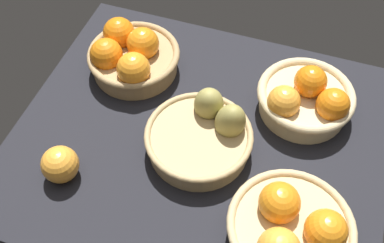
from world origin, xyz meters
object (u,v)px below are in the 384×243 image
at_px(basket_near_right, 131,56).
at_px(basket_far_left, 291,230).
at_px(basket_center_pears, 203,134).
at_px(loose_orange_front_gap, 60,164).
at_px(basket_near_left, 306,98).

bearing_deg(basket_near_right, basket_far_left, 145.38).
bearing_deg(basket_near_right, basket_center_pears, 146.23).
xyz_separation_m(basket_center_pears, loose_orange_front_gap, (0.26, 0.17, 0.00)).
height_order(basket_center_pears, loose_orange_front_gap, basket_center_pears).
relative_size(basket_near_right, basket_center_pears, 0.93).
relative_size(basket_near_right, loose_orange_front_gap, 2.88).
distance_m(basket_near_left, loose_orange_front_gap, 0.57).
height_order(basket_near_right, basket_near_left, basket_near_left).
distance_m(basket_center_pears, basket_far_left, 0.28).
xyz_separation_m(basket_near_right, basket_near_left, (-0.44, -0.00, -0.00)).
bearing_deg(loose_orange_front_gap, basket_center_pears, -146.73).
bearing_deg(basket_near_left, loose_orange_front_gap, 36.57).
bearing_deg(loose_orange_front_gap, basket_near_left, -143.43).
bearing_deg(basket_near_left, basket_far_left, 95.51).
relative_size(basket_near_right, basket_near_left, 1.02).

